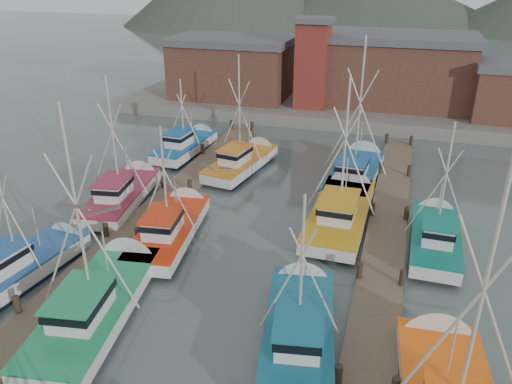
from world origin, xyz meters
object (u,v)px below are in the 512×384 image
(lookout_tower, at_px, (312,63))
(boat_8, at_px, (172,226))
(boat_4, at_px, (101,300))
(boat_12, at_px, (244,161))

(lookout_tower, distance_m, boat_8, 26.94)
(lookout_tower, relative_size, boat_4, 0.80)
(boat_8, distance_m, boat_12, 11.01)
(boat_4, height_order, boat_8, boat_4)
(boat_12, bearing_deg, boat_8, -84.34)
(lookout_tower, height_order, boat_12, lookout_tower)
(boat_8, bearing_deg, boat_4, -98.49)
(boat_8, bearing_deg, lookout_tower, 76.07)
(boat_12, bearing_deg, boat_4, -83.08)
(lookout_tower, xyz_separation_m, boat_12, (-2.02, -15.38, -4.87))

